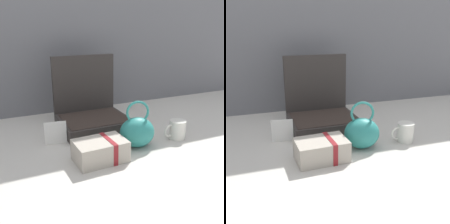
# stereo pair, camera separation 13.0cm
# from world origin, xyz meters

# --- Properties ---
(ground_plane) EXTENTS (6.00, 6.00, 0.00)m
(ground_plane) POSITION_xyz_m (0.00, 0.00, 0.00)
(ground_plane) COLOR beige
(open_suitcase) EXTENTS (0.36, 0.32, 0.39)m
(open_suitcase) POSITION_xyz_m (-0.04, 0.22, 0.08)
(open_suitcase) COLOR #332D2B
(open_suitcase) RESTS_ON ground_plane
(teal_pouch_handbag) EXTENTS (0.19, 0.16, 0.23)m
(teal_pouch_handbag) POSITION_xyz_m (0.06, -0.12, 0.08)
(teal_pouch_handbag) COLOR teal
(teal_pouch_handbag) RESTS_ON ground_plane
(cream_toiletry_bag) EXTENTS (0.22, 0.15, 0.09)m
(cream_toiletry_bag) POSITION_xyz_m (-0.14, -0.18, 0.05)
(cream_toiletry_bag) COLOR #B2A899
(cream_toiletry_bag) RESTS_ON ground_plane
(coffee_mug) EXTENTS (0.12, 0.08, 0.09)m
(coffee_mug) POSITION_xyz_m (0.29, -0.13, 0.05)
(coffee_mug) COLOR silver
(coffee_mug) RESTS_ON ground_plane
(info_card_left) EXTENTS (0.10, 0.02, 0.11)m
(info_card_left) POSITION_xyz_m (-0.28, 0.07, 0.06)
(info_card_left) COLOR white
(info_card_left) RESTS_ON ground_plane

